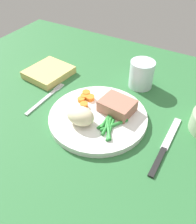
% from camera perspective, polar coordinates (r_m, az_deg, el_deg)
% --- Properties ---
extents(dining_table, '(1.20, 0.90, 0.02)m').
position_cam_1_polar(dining_table, '(0.67, 0.45, -0.78)').
color(dining_table, '#2D6B38').
rests_on(dining_table, ground).
extents(dinner_plate, '(0.26, 0.26, 0.02)m').
position_cam_1_polar(dinner_plate, '(0.64, 0.00, -1.21)').
color(dinner_plate, white).
rests_on(dinner_plate, dining_table).
extents(meat_portion, '(0.09, 0.08, 0.03)m').
position_cam_1_polar(meat_portion, '(0.64, 4.57, 1.47)').
color(meat_portion, '#A86B56').
rests_on(meat_portion, dinner_plate).
extents(mashed_potatoes, '(0.07, 0.05, 0.04)m').
position_cam_1_polar(mashed_potatoes, '(0.60, -4.18, -0.92)').
color(mashed_potatoes, beige).
rests_on(mashed_potatoes, dinner_plate).
extents(carrot_slices, '(0.04, 0.07, 0.01)m').
position_cam_1_polar(carrot_slices, '(0.68, -2.92, 3.33)').
color(carrot_slices, orange).
rests_on(carrot_slices, dinner_plate).
extents(green_beans, '(0.06, 0.10, 0.01)m').
position_cam_1_polar(green_beans, '(0.60, 2.63, -2.95)').
color(green_beans, '#2D8C38').
rests_on(green_beans, dinner_plate).
extents(fork, '(0.01, 0.17, 0.00)m').
position_cam_1_polar(fork, '(0.72, -12.35, 3.12)').
color(fork, silver).
rests_on(fork, dining_table).
extents(knife, '(0.02, 0.20, 0.01)m').
position_cam_1_polar(knife, '(0.60, 15.58, -7.82)').
color(knife, black).
rests_on(knife, dining_table).
extents(water_glass, '(0.07, 0.07, 0.08)m').
position_cam_1_polar(water_glass, '(0.76, 10.20, 8.39)').
color(water_glass, silver).
rests_on(water_glass, dining_table).
extents(napkin, '(0.14, 0.15, 0.02)m').
position_cam_1_polar(napkin, '(0.82, -11.57, 9.17)').
color(napkin, '#DBBC6B').
rests_on(napkin, dining_table).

